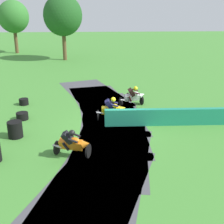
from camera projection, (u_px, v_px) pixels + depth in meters
ground_plane at (112, 126)px, 15.81m from camera, size 120.00×120.00×0.00m
track_asphalt at (102, 126)px, 15.79m from camera, size 6.17×21.09×0.01m
safety_barrier at (207, 116)px, 15.85m from camera, size 10.94×0.49×0.90m
motorcycle_lead_orange at (73, 143)px, 12.34m from camera, size 1.69×1.17×1.42m
motorcycle_chase_yellow at (112, 109)px, 16.30m from camera, size 1.69×0.73×1.43m
motorcycle_trailing_white at (133, 96)px, 18.76m from camera, size 1.72×1.08×1.42m
tire_stack_mid_a at (15, 129)px, 14.30m from camera, size 0.71×0.71×0.80m
tire_stack_mid_b at (22, 116)px, 16.61m from camera, size 0.66×0.66×0.40m
tire_stack_far at (24, 102)px, 19.08m from camera, size 0.59×0.59×0.40m
tree_far_left at (63, 16)px, 33.29m from camera, size 4.34×4.34×7.27m
tree_far_right at (13, 17)px, 38.36m from camera, size 3.93×3.93×6.74m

